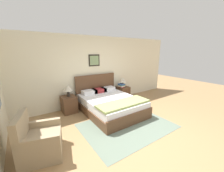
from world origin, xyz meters
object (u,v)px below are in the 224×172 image
(nightstand_by_door, at_px, (123,93))
(armchair, at_px, (39,142))
(table_lamp_by_door, at_px, (123,80))
(nightstand_near_window, at_px, (69,104))
(bed, at_px, (110,104))
(table_lamp_near_window, at_px, (68,88))

(nightstand_by_door, bearing_deg, armchair, -153.82)
(nightstand_by_door, bearing_deg, table_lamp_by_door, 114.30)
(nightstand_near_window, bearing_deg, bed, -34.19)
(armchair, height_order, table_lamp_by_door, table_lamp_by_door)
(armchair, relative_size, table_lamp_by_door, 2.30)
(bed, bearing_deg, nightstand_by_door, 34.19)
(nightstand_near_window, bearing_deg, table_lamp_near_window, 31.70)
(table_lamp_near_window, relative_size, table_lamp_by_door, 1.00)
(bed, distance_m, armchair, 2.45)
(table_lamp_near_window, xyz_separation_m, table_lamp_by_door, (2.33, 0.00, 0.00))
(nightstand_near_window, height_order, nightstand_by_door, same)
(bed, relative_size, nightstand_near_window, 3.82)
(bed, height_order, nightstand_by_door, bed)
(bed, distance_m, nightstand_by_door, 1.41)
(table_lamp_by_door, bearing_deg, armchair, -153.76)
(armchair, xyz_separation_m, nightstand_near_window, (1.11, 1.69, -0.03))
(armchair, height_order, nightstand_near_window, armchair)
(armchair, relative_size, nightstand_near_window, 1.65)
(bed, xyz_separation_m, nightstand_near_window, (-1.17, 0.79, -0.01))
(nightstand_near_window, relative_size, table_lamp_near_window, 1.39)
(nightstand_by_door, distance_m, table_lamp_by_door, 0.57)
(nightstand_near_window, height_order, table_lamp_near_window, table_lamp_near_window)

